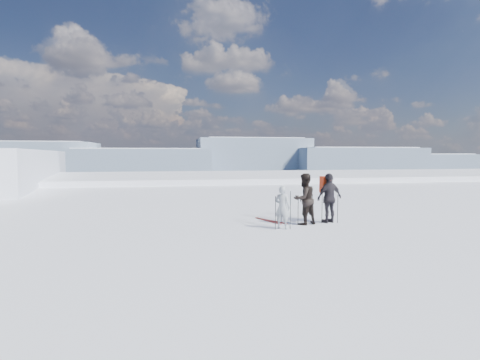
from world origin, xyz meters
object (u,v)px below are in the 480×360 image
Objects in this scene: skier_grey at (282,207)px; skier_pack at (329,198)px; skis_loose at (269,221)px; skier_dark at (304,199)px.

skier_grey is 0.80× the size of skier_pack.
skis_loose is (-0.05, 1.55, -0.75)m from skier_grey.
skier_dark is 1.11m from skier_pack.
skis_loose is at bearing -60.86° from skier_dark.
skier_dark reaches higher than skier_pack.
skier_dark is 1.73m from skis_loose.
skier_grey reaches higher than skis_loose.
skier_pack is at bearing -18.51° from skis_loose.
skis_loose is (-1.10, 0.93, -0.96)m from skier_dark.
skier_dark is at bearing -7.24° from skier_pack.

